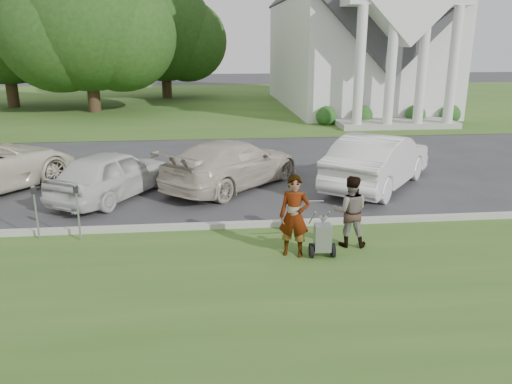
{
  "coord_description": "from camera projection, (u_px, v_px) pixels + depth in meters",
  "views": [
    {
      "loc": [
        -1.0,
        -10.76,
        4.35
      ],
      "look_at": [
        0.09,
        0.0,
        1.07
      ],
      "focal_mm": 35.0,
      "sensor_mm": 36.0,
      "label": 1
    }
  ],
  "objects": [
    {
      "name": "parking_meter_near",
      "position": [
        77.0,
        206.0,
        11.09
      ],
      "size": [
        0.1,
        0.09,
        1.32
      ],
      "color": "#979AA0",
      "rests_on": "ground"
    },
    {
      "name": "person_right",
      "position": [
        350.0,
        212.0,
        10.83
      ],
      "size": [
        0.88,
        0.75,
        1.58
      ],
      "primitive_type": "imported",
      "rotation": [
        0.0,
        0.0,
        2.93
      ],
      "color": "#999999",
      "rests_on": "ground"
    },
    {
      "name": "parking_meter_far",
      "position": [
        35.0,
        206.0,
        11.18
      ],
      "size": [
        0.09,
        0.08,
        1.27
      ],
      "color": "#979AA0",
      "rests_on": "ground"
    },
    {
      "name": "grass_strip",
      "position": [
        268.0,
        299.0,
        8.75
      ],
      "size": [
        80.0,
        7.0,
        0.01
      ],
      "primitive_type": "cube",
      "color": "#335B1F",
      "rests_on": "ground"
    },
    {
      "name": "church",
      "position": [
        356.0,
        16.0,
        32.75
      ],
      "size": [
        9.19,
        19.0,
        24.1
      ],
      "color": "white",
      "rests_on": "ground"
    },
    {
      "name": "person_left",
      "position": [
        294.0,
        217.0,
        10.3
      ],
      "size": [
        0.73,
        0.59,
        1.73
      ],
      "primitive_type": "imported",
      "rotation": [
        0.0,
        0.0,
        -0.33
      ],
      "color": "#999999",
      "rests_on": "ground"
    },
    {
      "name": "striping_cart",
      "position": [
        322.0,
        238.0,
        10.36
      ],
      "size": [
        0.54,
        1.06,
        0.97
      ],
      "rotation": [
        0.0,
        0.0,
        -0.04
      ],
      "color": "black",
      "rests_on": "ground"
    },
    {
      "name": "car_c",
      "position": [
        232.0,
        163.0,
        15.36
      ],
      "size": [
        4.93,
        5.07,
        1.46
      ],
      "primitive_type": "imported",
      "rotation": [
        0.0,
        0.0,
        2.39
      ],
      "color": "beige",
      "rests_on": "ground"
    },
    {
      "name": "tree_back",
      "position": [
        164.0,
        36.0,
        38.39
      ],
      "size": [
        9.61,
        7.6,
        8.89
      ],
      "color": "#332316",
      "rests_on": "ground"
    },
    {
      "name": "ground",
      "position": [
        252.0,
        236.0,
        11.6
      ],
      "size": [
        120.0,
        120.0,
        0.0
      ],
      "primitive_type": "plane",
      "color": "#333335",
      "rests_on": "ground"
    },
    {
      "name": "tree_left",
      "position": [
        87.0,
        28.0,
        30.28
      ],
      "size": [
        10.63,
        8.4,
        9.71
      ],
      "color": "#332316",
      "rests_on": "ground"
    },
    {
      "name": "car_b",
      "position": [
        112.0,
        174.0,
        14.26
      ],
      "size": [
        3.5,
        4.42,
        1.41
      ],
      "primitive_type": "imported",
      "rotation": [
        0.0,
        0.0,
        2.62
      ],
      "color": "silver",
      "rests_on": "ground"
    },
    {
      "name": "car_d",
      "position": [
        378.0,
        160.0,
        15.32
      ],
      "size": [
        4.52,
        5.03,
        1.66
      ],
      "primitive_type": "imported",
      "rotation": [
        0.0,
        0.0,
        2.47
      ],
      "color": "silver",
      "rests_on": "ground"
    },
    {
      "name": "church_lawn",
      "position": [
        219.0,
        101.0,
        37.31
      ],
      "size": [
        80.0,
        30.0,
        0.01
      ],
      "primitive_type": "cube",
      "color": "#335B1F",
      "rests_on": "ground"
    },
    {
      "name": "tree_far",
      "position": [
        2.0,
        19.0,
        32.39
      ],
      "size": [
        11.64,
        9.2,
        10.73
      ],
      "color": "#332316",
      "rests_on": "ground"
    },
    {
      "name": "curb",
      "position": [
        250.0,
        225.0,
        12.1
      ],
      "size": [
        80.0,
        0.18,
        0.15
      ],
      "primitive_type": "cube",
      "color": "#9E9E93",
      "rests_on": "ground"
    }
  ]
}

